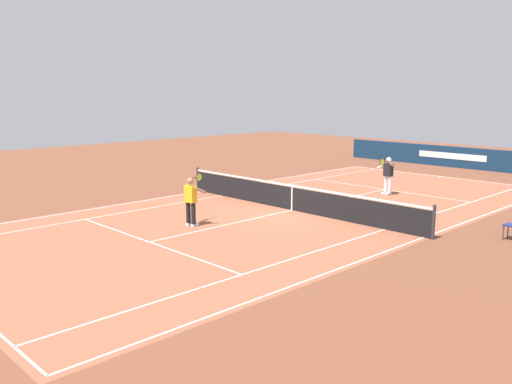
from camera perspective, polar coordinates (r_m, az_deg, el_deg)
name	(u,v)px	position (r m, az deg, el deg)	size (l,w,h in m)	color
ground_plane	(292,210)	(20.64, 3.83, -1.93)	(60.00, 60.00, 0.00)	brown
court_slab	(292,210)	(20.64, 3.83, -1.93)	(24.20, 11.40, 0.00)	#935138
court_line_markings	(292,210)	(20.64, 3.83, -1.92)	(23.85, 11.05, 0.01)	white
tennis_net	(292,198)	(20.54, 3.85, -0.59)	(0.10, 11.70, 1.08)	#2D2D33
stadium_barrier	(475,159)	(33.92, 22.16, 3.27)	(0.26, 17.00, 1.24)	#112D4C
tennis_player_near	(191,199)	(18.14, -6.89, -0.72)	(1.03, 0.81, 1.70)	black
tennis_player_far	(388,174)	(24.26, 13.78, 1.89)	(1.14, 0.77, 1.70)	white
tennis_ball	(396,203)	(22.42, 14.63, -1.16)	(0.07, 0.07, 0.07)	#CCE01E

